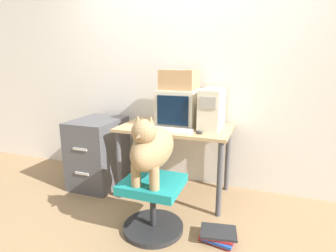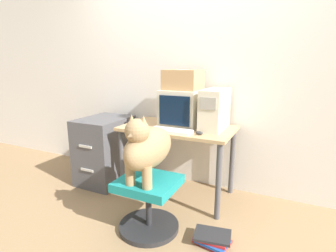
{
  "view_description": "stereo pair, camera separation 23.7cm",
  "coord_description": "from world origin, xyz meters",
  "px_view_note": "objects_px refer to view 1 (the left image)",
  "views": [
    {
      "loc": [
        0.8,
        -2.12,
        1.35
      ],
      "look_at": [
        0.02,
        0.05,
        0.8
      ],
      "focal_mm": 28.0,
      "sensor_mm": 36.0,
      "label": 1
    },
    {
      "loc": [
        1.02,
        -2.03,
        1.35
      ],
      "look_at": [
        0.02,
        0.05,
        0.8
      ],
      "focal_mm": 28.0,
      "sensor_mm": 36.0,
      "label": 2
    }
  ],
  "objects_px": {
    "keyboard": "(171,130)",
    "office_chair": "(153,203)",
    "dog": "(152,147)",
    "pc_tower": "(212,109)",
    "cardboard_box": "(180,80)",
    "crt_monitor": "(179,107)",
    "book_stack_floor": "(218,236)",
    "filing_cabinet": "(99,152)"
  },
  "relations": [
    {
      "from": "pc_tower",
      "to": "keyboard",
      "type": "height_order",
      "value": "pc_tower"
    },
    {
      "from": "dog",
      "to": "filing_cabinet",
      "type": "relative_size",
      "value": 0.79
    },
    {
      "from": "crt_monitor",
      "to": "pc_tower",
      "type": "distance_m",
      "value": 0.34
    },
    {
      "from": "pc_tower",
      "to": "book_stack_floor",
      "type": "xyz_separation_m",
      "value": [
        0.21,
        -0.69,
        -0.89
      ]
    },
    {
      "from": "pc_tower",
      "to": "dog",
      "type": "bearing_deg",
      "value": -113.6
    },
    {
      "from": "keyboard",
      "to": "dog",
      "type": "xyz_separation_m",
      "value": [
        0.01,
        -0.45,
        -0.03
      ]
    },
    {
      "from": "book_stack_floor",
      "to": "crt_monitor",
      "type": "bearing_deg",
      "value": 127.69
    },
    {
      "from": "office_chair",
      "to": "cardboard_box",
      "type": "height_order",
      "value": "cardboard_box"
    },
    {
      "from": "crt_monitor",
      "to": "book_stack_floor",
      "type": "xyz_separation_m",
      "value": [
        0.55,
        -0.71,
        -0.88
      ]
    },
    {
      "from": "crt_monitor",
      "to": "keyboard",
      "type": "height_order",
      "value": "crt_monitor"
    },
    {
      "from": "office_chair",
      "to": "filing_cabinet",
      "type": "xyz_separation_m",
      "value": [
        -0.92,
        0.61,
        0.13
      ]
    },
    {
      "from": "dog",
      "to": "filing_cabinet",
      "type": "distance_m",
      "value": 1.16
    },
    {
      "from": "keyboard",
      "to": "cardboard_box",
      "type": "height_order",
      "value": "cardboard_box"
    },
    {
      "from": "pc_tower",
      "to": "keyboard",
      "type": "xyz_separation_m",
      "value": [
        -0.33,
        -0.29,
        -0.18
      ]
    },
    {
      "from": "office_chair",
      "to": "cardboard_box",
      "type": "xyz_separation_m",
      "value": [
        -0.02,
        0.76,
        0.95
      ]
    },
    {
      "from": "pc_tower",
      "to": "book_stack_floor",
      "type": "distance_m",
      "value": 1.14
    },
    {
      "from": "keyboard",
      "to": "cardboard_box",
      "type": "relative_size",
      "value": 1.17
    },
    {
      "from": "keyboard",
      "to": "office_chair",
      "type": "xyz_separation_m",
      "value": [
        0.01,
        -0.45,
        -0.5
      ]
    },
    {
      "from": "pc_tower",
      "to": "book_stack_floor",
      "type": "bearing_deg",
      "value": -73.09
    },
    {
      "from": "dog",
      "to": "pc_tower",
      "type": "bearing_deg",
      "value": 66.4
    },
    {
      "from": "office_chair",
      "to": "crt_monitor",
      "type": "bearing_deg",
      "value": 91.48
    },
    {
      "from": "filing_cabinet",
      "to": "cardboard_box",
      "type": "relative_size",
      "value": 2.21
    },
    {
      "from": "crt_monitor",
      "to": "pc_tower",
      "type": "height_order",
      "value": "pc_tower"
    },
    {
      "from": "cardboard_box",
      "to": "office_chair",
      "type": "bearing_deg",
      "value": -88.53
    },
    {
      "from": "office_chair",
      "to": "filing_cabinet",
      "type": "height_order",
      "value": "filing_cabinet"
    },
    {
      "from": "cardboard_box",
      "to": "book_stack_floor",
      "type": "relative_size",
      "value": 1.12
    },
    {
      "from": "pc_tower",
      "to": "office_chair",
      "type": "distance_m",
      "value": 1.05
    },
    {
      "from": "office_chair",
      "to": "dog",
      "type": "relative_size",
      "value": 0.84
    },
    {
      "from": "pc_tower",
      "to": "dog",
      "type": "distance_m",
      "value": 0.83
    },
    {
      "from": "dog",
      "to": "office_chair",
      "type": "bearing_deg",
      "value": 90.0
    },
    {
      "from": "filing_cabinet",
      "to": "dog",
      "type": "bearing_deg",
      "value": -33.54
    },
    {
      "from": "keyboard",
      "to": "cardboard_box",
      "type": "bearing_deg",
      "value": 92.6
    },
    {
      "from": "keyboard",
      "to": "book_stack_floor",
      "type": "distance_m",
      "value": 0.98
    },
    {
      "from": "office_chair",
      "to": "pc_tower",
      "type": "bearing_deg",
      "value": 66.23
    },
    {
      "from": "crt_monitor",
      "to": "keyboard",
      "type": "bearing_deg",
      "value": -87.37
    },
    {
      "from": "pc_tower",
      "to": "dog",
      "type": "xyz_separation_m",
      "value": [
        -0.32,
        -0.74,
        -0.21
      ]
    },
    {
      "from": "pc_tower",
      "to": "filing_cabinet",
      "type": "bearing_deg",
      "value": -174.19
    },
    {
      "from": "cardboard_box",
      "to": "book_stack_floor",
      "type": "xyz_separation_m",
      "value": [
        0.55,
        -0.72,
        -1.16
      ]
    },
    {
      "from": "book_stack_floor",
      "to": "dog",
      "type": "bearing_deg",
      "value": -174.78
    },
    {
      "from": "keyboard",
      "to": "book_stack_floor",
      "type": "height_order",
      "value": "keyboard"
    },
    {
      "from": "crt_monitor",
      "to": "filing_cabinet",
      "type": "height_order",
      "value": "crt_monitor"
    },
    {
      "from": "crt_monitor",
      "to": "office_chair",
      "type": "xyz_separation_m",
      "value": [
        0.02,
        -0.76,
        -0.67
      ]
    }
  ]
}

